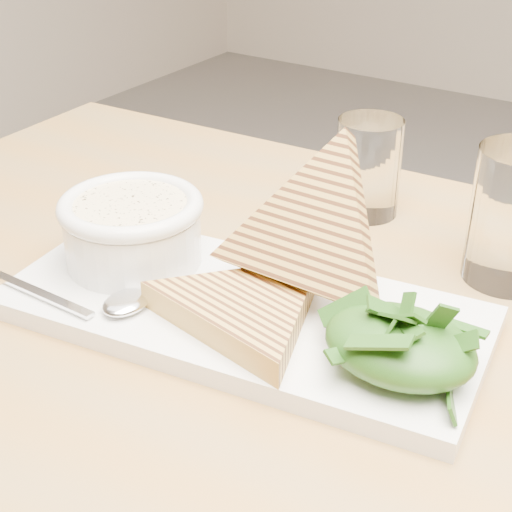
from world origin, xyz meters
The scene contains 13 objects.
table_top centered at (-0.23, -0.04, 0.73)m, with size 1.19×0.79×0.04m, color olive.
table_leg_bl centered at (-0.78, 0.31, 0.36)m, with size 0.06×0.06×0.71m, color olive.
platter centered at (-0.35, 0.00, 0.76)m, with size 0.38×0.17×0.02m, color white.
soup_bowl centered at (-0.47, 0.00, 0.79)m, with size 0.12×0.12×0.05m, color white.
soup centered at (-0.47, 0.00, 0.82)m, with size 0.10×0.10×0.01m, color beige.
bowl_rim centered at (-0.47, 0.00, 0.82)m, with size 0.12×0.12×0.01m, color white.
sandwich_flat centered at (-0.34, -0.02, 0.78)m, with size 0.17×0.17×0.02m, color #B98C40, non-canonical shape.
sandwich_lean centered at (-0.31, 0.03, 0.83)m, with size 0.17×0.17×0.09m, color #B98C40, non-canonical shape.
salad_base centered at (-0.21, -0.02, 0.79)m, with size 0.11×0.09×0.04m, color black.
arugula_pile centered at (-0.21, -0.02, 0.80)m, with size 0.11×0.10×0.05m, color #2B5B15, non-canonical shape.
spoon_bowl centered at (-0.42, -0.06, 0.78)m, with size 0.03×0.04×0.01m, color silver.
spoon_handle centered at (-0.49, -0.09, 0.78)m, with size 0.11×0.01×0.00m, color silver.
glass_near centered at (-0.36, 0.23, 0.80)m, with size 0.06×0.06×0.10m, color white.
Camera 1 is at (-0.05, -0.44, 1.11)m, focal length 55.00 mm.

